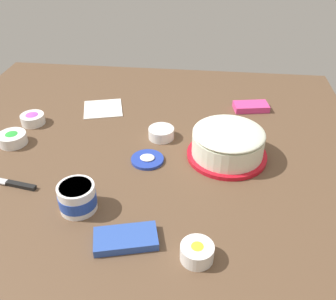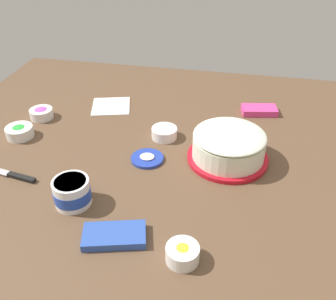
{
  "view_description": "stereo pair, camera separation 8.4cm",
  "coord_description": "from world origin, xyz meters",
  "views": [
    {
      "loc": [
        0.21,
        -0.97,
        0.72
      ],
      "look_at": [
        0.1,
        0.02,
        0.04
      ],
      "focal_mm": 39.98,
      "sensor_mm": 36.0,
      "label": 1
    },
    {
      "loc": [
        0.3,
        -0.95,
        0.72
      ],
      "look_at": [
        0.1,
        0.02,
        0.04
      ],
      "focal_mm": 39.98,
      "sensor_mm": 36.0,
      "label": 2
    }
  ],
  "objects": [
    {
      "name": "frosting_tub",
      "position": [
        -0.12,
        -0.24,
        0.04
      ],
      "size": [
        0.1,
        0.1,
        0.08
      ],
      "color": "white",
      "rests_on": "ground_plane"
    },
    {
      "name": "frosting_tub_lid",
      "position": [
        0.04,
        0.0,
        0.01
      ],
      "size": [
        0.11,
        0.11,
        0.02
      ],
      "color": "#233DAD",
      "rests_on": "ground_plane"
    },
    {
      "name": "ground_plane",
      "position": [
        0.0,
        0.0,
        0.0
      ],
      "size": [
        1.54,
        1.54,
        0.0
      ],
      "primitive_type": "plane",
      "color": "brown"
    },
    {
      "name": "sprinkle_bowl_rainbow",
      "position": [
        -0.43,
        0.19,
        0.02
      ],
      "size": [
        0.09,
        0.09,
        0.04
      ],
      "color": "white",
      "rests_on": "ground_plane"
    },
    {
      "name": "sprinkle_bowl_green",
      "position": [
        -0.44,
        0.05,
        0.02
      ],
      "size": [
        0.1,
        0.1,
        0.04
      ],
      "color": "white",
      "rests_on": "ground_plane"
    },
    {
      "name": "candy_box_lower",
      "position": [
        0.04,
        -0.34,
        0.01
      ],
      "size": [
        0.17,
        0.12,
        0.02
      ],
      "primitive_type": "cube",
      "rotation": [
        0.0,
        0.0,
        0.26
      ],
      "color": "#2D51B2",
      "rests_on": "ground_plane"
    },
    {
      "name": "frosted_cake",
      "position": [
        0.29,
        0.05,
        0.05
      ],
      "size": [
        0.26,
        0.26,
        0.11
      ],
      "color": "red",
      "rests_on": "ground_plane"
    },
    {
      "name": "candy_box_upper",
      "position": [
        0.39,
        0.39,
        0.01
      ],
      "size": [
        0.15,
        0.1,
        0.02
      ],
      "primitive_type": "cube",
      "rotation": [
        0.0,
        0.0,
        0.18
      ],
      "color": "#E53D8E",
      "rests_on": "ground_plane"
    },
    {
      "name": "sprinkle_bowl_yellow",
      "position": [
        0.22,
        -0.37,
        0.02
      ],
      "size": [
        0.08,
        0.08,
        0.04
      ],
      "color": "white",
      "rests_on": "ground_plane"
    },
    {
      "name": "sprinkle_bowl_orange",
      "position": [
        0.06,
        0.14,
        0.02
      ],
      "size": [
        0.09,
        0.09,
        0.04
      ],
      "color": "white",
      "rests_on": "ground_plane"
    },
    {
      "name": "paper_napkin",
      "position": [
        -0.2,
        0.33,
        0.0
      ],
      "size": [
        0.18,
        0.18,
        0.01
      ],
      "primitive_type": "cube",
      "rotation": [
        0.0,
        0.0,
        0.27
      ],
      "color": "white",
      "rests_on": "ground_plane"
    },
    {
      "name": "spreading_knife",
      "position": [
        -0.36,
        -0.16,
        0.01
      ],
      "size": [
        0.24,
        0.06,
        0.01
      ],
      "color": "silver",
      "rests_on": "ground_plane"
    }
  ]
}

